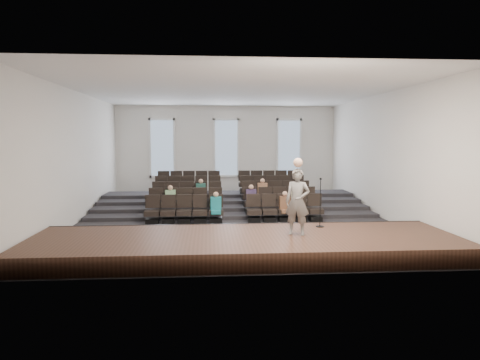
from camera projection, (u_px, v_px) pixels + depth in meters
name	position (u px, v px, depth m)	size (l,w,h in m)	color
ground	(234.00, 220.00, 16.91)	(14.00, 14.00, 0.00)	black
ceiling	(234.00, 91.00, 16.44)	(12.00, 14.00, 0.02)	white
wall_back	(226.00, 151.00, 23.64)	(12.00, 0.04, 5.00)	silver
wall_front	(253.00, 169.00, 9.71)	(12.00, 0.04, 5.00)	silver
wall_left	(76.00, 157.00, 16.23)	(0.04, 14.00, 5.00)	silver
wall_right	(384.00, 156.00, 17.12)	(0.04, 14.00, 5.00)	silver
stage	(245.00, 245.00, 11.83)	(11.80, 3.60, 0.50)	#43291C
stage_lip	(240.00, 231.00, 13.58)	(11.80, 0.06, 0.52)	black
risers	(230.00, 203.00, 20.04)	(11.80, 4.80, 0.60)	black
seating_rows	(232.00, 197.00, 18.38)	(6.80, 4.70, 1.67)	black
windows	(226.00, 148.00, 23.56)	(8.44, 0.10, 3.24)	white
audience	(240.00, 197.00, 17.30)	(5.45, 2.64, 1.10)	#19767F
speaker	(297.00, 202.00, 11.95)	(0.68, 0.45, 1.86)	slate
mic_stand	(320.00, 212.00, 13.05)	(0.25, 0.25, 1.51)	black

